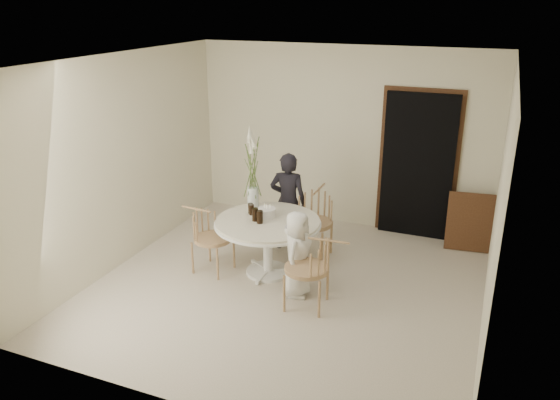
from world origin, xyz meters
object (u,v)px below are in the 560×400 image
at_px(table, 268,229).
at_px(boy, 297,254).
at_px(chair_far, 315,213).
at_px(flower_vase, 252,172).
at_px(chair_left, 205,231).
at_px(chair_right, 317,263).
at_px(girl, 288,202).
at_px(birthday_cake, 267,212).

height_order(table, boy, boy).
bearing_deg(chair_far, flower_vase, -147.95).
bearing_deg(table, chair_left, -166.43).
bearing_deg(flower_vase, chair_right, -36.62).
relative_size(chair_right, boy, 0.83).
bearing_deg(table, girl, 92.97).
xyz_separation_m(chair_left, birthday_cake, (0.73, 0.30, 0.25)).
bearing_deg(birthday_cake, table, -60.00).
bearing_deg(flower_vase, girl, 56.48).
xyz_separation_m(chair_left, flower_vase, (0.44, 0.52, 0.68)).
bearing_deg(chair_far, birthday_cake, -122.73).
xyz_separation_m(girl, birthday_cake, (-0.02, -0.69, 0.09)).
distance_m(girl, birthday_cake, 0.69).
height_order(chair_right, flower_vase, flower_vase).
height_order(chair_far, chair_right, chair_far).
bearing_deg(table, chair_right, -33.47).
bearing_deg(chair_far, girl, 177.53).
xyz_separation_m(girl, flower_vase, (-0.31, -0.47, 0.53)).
height_order(birthday_cake, flower_vase, flower_vase).
bearing_deg(birthday_cake, chair_left, -157.53).
height_order(chair_right, girl, girl).
xyz_separation_m(chair_right, flower_vase, (-1.19, 0.88, 0.65)).
bearing_deg(chair_left, chair_far, -44.56).
xyz_separation_m(table, girl, (-0.04, 0.80, 0.08)).
bearing_deg(birthday_cake, flower_vase, 142.64).
bearing_deg(table, flower_vase, 136.80).
bearing_deg(girl, chair_right, 114.41).
distance_m(chair_left, flower_vase, 0.96).
distance_m(chair_far, chair_left, 1.51).
distance_m(table, chair_left, 0.82).
bearing_deg(chair_right, table, -127.83).
distance_m(boy, flower_vase, 1.31).
distance_m(chair_far, boy, 1.15).
bearing_deg(chair_right, chair_left, -106.90).
relative_size(chair_right, girl, 0.63).
distance_m(chair_far, chair_right, 1.42).
distance_m(table, chair_right, 1.01).
height_order(chair_left, boy, boy).
height_order(table, flower_vase, flower_vase).
xyz_separation_m(chair_far, boy, (0.16, -1.14, -0.07)).
distance_m(chair_far, birthday_cake, 0.82).
distance_m(boy, birthday_cake, 0.80).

